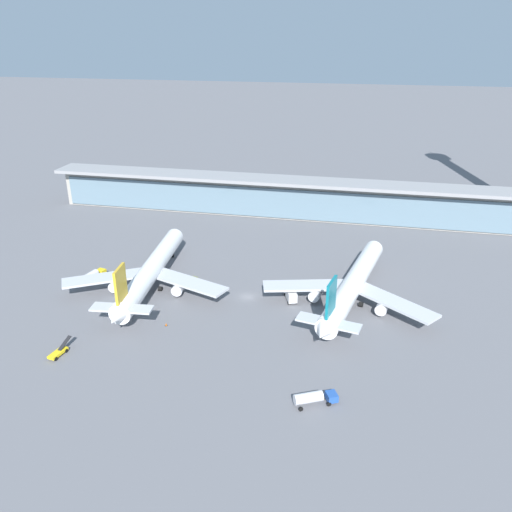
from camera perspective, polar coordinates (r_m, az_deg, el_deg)
ground_plane at (r=141.46m, az=-0.94°, el=-4.50°), size 1200.00×1200.00×0.00m
airliner_left_stand at (r=147.01m, az=-11.48°, el=-1.67°), size 46.01×60.09×15.99m
airliner_centre_stand at (r=138.97m, az=10.50°, el=-3.13°), size 45.26×59.66×15.99m
service_truck_near_nose_yellow at (r=156.77m, az=-17.45°, el=-2.02°), size 4.17×8.88×2.95m
service_truck_under_wing_white at (r=139.40m, az=3.81°, el=-4.22°), size 4.70×7.64×3.10m
service_truck_mid_apron_yellow at (r=125.46m, az=-20.78°, el=-9.80°), size 2.64×6.93×2.70m
service_truck_by_tail_blue at (r=104.22m, az=6.32°, el=-15.13°), size 8.70×5.86×2.95m
service_truck_on_taxiway_olive at (r=149.67m, az=-7.19°, el=-2.68°), size 3.22×6.91×2.70m
terminal_building at (r=199.65m, az=3.38°, el=6.47°), size 183.60×12.80×15.20m
safety_cone_alpha at (r=130.25m, az=-9.80°, el=-7.39°), size 0.62×0.62×0.70m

